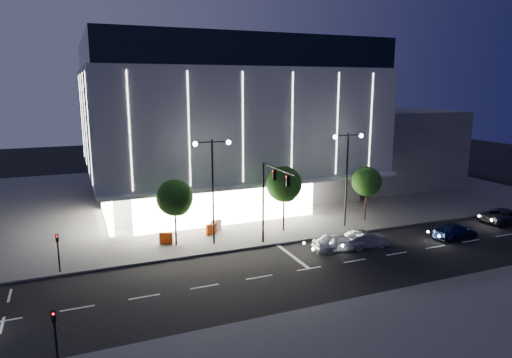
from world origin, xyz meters
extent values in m
plane|color=black|center=(0.00, 0.00, 0.00)|extent=(160.00, 160.00, 0.00)
cube|color=#474747|center=(5.00, 24.00, 0.07)|extent=(70.00, 40.00, 0.15)
cube|color=#474747|center=(5.00, -12.00, 0.07)|extent=(70.00, 10.00, 0.15)
cube|color=#4C4C51|center=(3.00, 24.00, 2.00)|extent=(28.00, 21.00, 4.00)
cube|color=#94959A|center=(3.00, 22.00, 9.50)|extent=(30.00, 25.00, 11.00)
cube|color=black|center=(3.00, 22.00, 16.50)|extent=(29.40, 24.50, 3.00)
cube|color=white|center=(0.00, 10.70, 2.00)|extent=(18.00, 0.40, 3.60)
cube|color=white|center=(-10.80, 16.00, 2.00)|extent=(0.40, 10.00, 3.60)
cube|color=#94959A|center=(3.00, 9.70, 4.10)|extent=(30.00, 2.00, 0.30)
cube|color=white|center=(3.00, 9.48, 9.50)|extent=(24.00, 0.06, 10.00)
cube|color=#4C4C51|center=(26.00, 24.00, 5.00)|extent=(16.00, 20.00, 10.00)
cylinder|color=black|center=(1.00, 4.80, 3.50)|extent=(0.18, 0.18, 7.00)
cylinder|color=black|center=(1.00, 1.90, 7.00)|extent=(0.14, 5.80, 0.14)
cube|color=black|center=(1.00, 2.60, 6.40)|extent=(0.28, 0.18, 0.85)
cube|color=black|center=(1.00, 0.20, 6.40)|extent=(0.28, 0.18, 0.85)
sphere|color=#FF0C0C|center=(0.88, 2.60, 6.70)|extent=(0.14, 0.14, 0.14)
cylinder|color=black|center=(-3.00, 6.00, 4.50)|extent=(0.16, 0.16, 9.00)
cylinder|color=black|center=(-3.70, 6.00, 8.80)|extent=(1.40, 0.10, 0.10)
cylinder|color=black|center=(-2.30, 6.00, 8.80)|extent=(1.40, 0.10, 0.10)
sphere|color=white|center=(-4.40, 6.00, 8.70)|extent=(0.36, 0.36, 0.36)
sphere|color=white|center=(-1.60, 6.00, 8.70)|extent=(0.36, 0.36, 0.36)
cylinder|color=black|center=(10.00, 6.00, 4.50)|extent=(0.16, 0.16, 9.00)
cylinder|color=black|center=(9.30, 6.00, 8.80)|extent=(1.40, 0.10, 0.10)
cylinder|color=black|center=(10.70, 6.00, 8.80)|extent=(1.40, 0.10, 0.10)
sphere|color=white|center=(8.60, 6.00, 8.70)|extent=(0.36, 0.36, 0.36)
sphere|color=white|center=(11.40, 6.00, 8.70)|extent=(0.36, 0.36, 0.36)
cylinder|color=black|center=(-15.00, 4.50, 1.50)|extent=(0.12, 0.12, 3.00)
cube|color=black|center=(-15.00, 4.50, 2.70)|extent=(0.22, 0.16, 0.55)
sphere|color=#FF0C0C|center=(-15.00, 4.39, 2.85)|extent=(0.10, 0.10, 0.10)
cylinder|color=black|center=(-15.00, -7.50, 1.50)|extent=(0.12, 0.12, 3.00)
cube|color=black|center=(-15.00, -7.50, 2.70)|extent=(0.22, 0.16, 0.55)
sphere|color=#FF0C0C|center=(-15.00, -7.61, 2.85)|extent=(0.10, 0.10, 0.10)
cylinder|color=black|center=(-6.00, 7.00, 1.89)|extent=(0.16, 0.16, 3.78)
sphere|color=#16390F|center=(-6.00, 7.00, 4.21)|extent=(3.02, 3.02, 3.02)
sphere|color=#16390F|center=(-5.70, 7.20, 3.67)|extent=(2.16, 2.16, 2.16)
sphere|color=#16390F|center=(-6.25, 6.85, 3.89)|extent=(1.94, 1.94, 1.94)
cylinder|color=black|center=(4.00, 7.00, 2.03)|extent=(0.16, 0.16, 4.06)
sphere|color=#16390F|center=(4.00, 7.00, 4.52)|extent=(3.25, 3.25, 3.25)
sphere|color=#16390F|center=(4.30, 7.20, 3.94)|extent=(2.32, 2.32, 2.32)
sphere|color=#16390F|center=(3.75, 6.85, 4.18)|extent=(2.09, 2.09, 2.09)
cylinder|color=black|center=(13.00, 7.00, 1.82)|extent=(0.16, 0.16, 3.64)
sphere|color=#16390F|center=(13.00, 7.00, 4.06)|extent=(2.91, 2.91, 2.91)
sphere|color=#16390F|center=(13.30, 7.20, 3.54)|extent=(2.08, 2.08, 2.08)
sphere|color=#16390F|center=(12.75, 6.85, 3.74)|extent=(1.87, 1.87, 1.87)
imported|color=silver|center=(6.08, 0.84, 0.75)|extent=(4.55, 2.23, 1.50)
imported|color=#B8BBC0|center=(8.50, 0.70, 0.69)|extent=(4.29, 1.75, 1.38)
imported|color=#14224B|center=(17.28, -0.39, 0.65)|extent=(4.64, 2.23, 1.30)
imported|color=#34343A|center=(25.49, 1.27, 0.72)|extent=(5.21, 2.48, 1.44)
cube|color=#FF4B0E|center=(-6.76, 7.48, 0.65)|extent=(1.10, 0.68, 1.00)
cube|color=silver|center=(-1.79, 9.31, 0.65)|extent=(1.12, 0.57, 1.00)
cube|color=#DC400C|center=(-2.52, 8.37, 0.65)|extent=(1.11, 0.65, 1.00)
camera|label=1|loc=(-13.71, -29.24, 13.30)|focal=32.00mm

